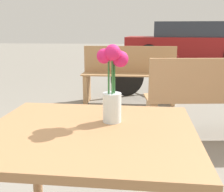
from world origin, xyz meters
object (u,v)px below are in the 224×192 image
at_px(bench_far, 221,98).
at_px(bicycle, 150,75).
at_px(table_front, 90,157).
at_px(flower_vase, 112,82).
at_px(parked_car, 189,42).
at_px(bench_near, 129,73).

height_order(bench_far, bicycle, bench_far).
relative_size(table_front, bicycle, 0.64).
xyz_separation_m(flower_vase, parked_car, (2.04, 9.08, -0.26)).
bearing_deg(bench_far, parked_car, 81.68).
bearing_deg(table_front, parked_car, 76.96).
relative_size(bench_near, bicycle, 1.07).
bearing_deg(table_front, bicycle, 82.84).
distance_m(bench_far, parked_car, 7.59).
distance_m(bench_near, bench_far, 1.79).
height_order(table_front, flower_vase, flower_vase).
bearing_deg(table_front, flower_vase, 49.69).
relative_size(table_front, bench_far, 0.58).
distance_m(table_front, bench_near, 3.22).
relative_size(bench_far, bicycle, 1.10).
bearing_deg(parked_car, bench_near, -108.59).
xyz_separation_m(bench_near, bench_far, (0.91, -1.55, 0.00)).
distance_m(flower_vase, parked_car, 9.31).
relative_size(table_front, flower_vase, 2.63).
bearing_deg(bench_far, bench_near, 120.39).
distance_m(table_front, parked_car, 9.42).
bearing_deg(bicycle, bench_far, -75.84).
height_order(flower_vase, bench_far, flower_vase).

